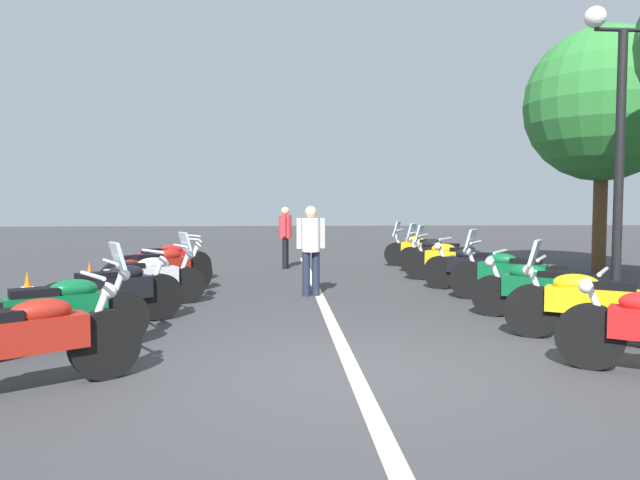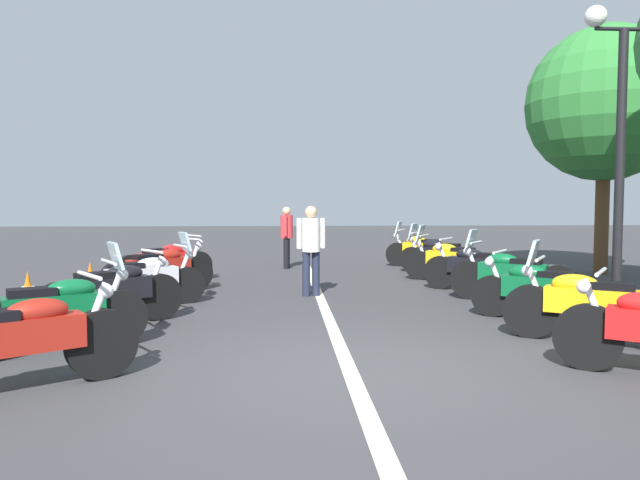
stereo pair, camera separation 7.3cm
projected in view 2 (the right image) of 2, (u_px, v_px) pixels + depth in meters
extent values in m
plane|color=#38383A|center=(351.00, 374.00, 5.65)|extent=(80.00, 80.00, 0.00)
cube|color=beige|center=(323.00, 305.00, 9.52)|extent=(16.93, 0.16, 0.01)
cylinder|color=black|center=(102.00, 344.00, 5.49)|extent=(0.50, 0.62, 0.66)
cube|color=maroon|center=(16.00, 336.00, 5.02)|extent=(0.87, 1.07, 0.30)
ellipsoid|color=maroon|center=(38.00, 311.00, 5.12)|extent=(0.51, 0.58, 0.22)
cylinder|color=silver|center=(95.00, 313.00, 5.44)|extent=(0.22, 0.28, 0.58)
cylinder|color=silver|center=(89.00, 275.00, 5.39)|extent=(0.53, 0.39, 0.04)
sphere|color=silver|center=(106.00, 291.00, 5.49)|extent=(0.14, 0.14, 0.14)
cylinder|color=black|center=(119.00, 318.00, 6.80)|extent=(0.44, 0.64, 0.65)
cube|color=#0C592D|center=(55.00, 308.00, 6.41)|extent=(0.76, 1.05, 0.30)
ellipsoid|color=#0C592D|center=(72.00, 289.00, 6.50)|extent=(0.48, 0.58, 0.22)
cube|color=black|center=(32.00, 294.00, 6.28)|extent=(0.46, 0.55, 0.12)
cylinder|color=silver|center=(113.00, 293.00, 6.75)|extent=(0.20, 0.29, 0.58)
cylinder|color=silver|center=(109.00, 262.00, 6.71)|extent=(0.56, 0.34, 0.04)
sphere|color=silver|center=(122.00, 275.00, 6.80)|extent=(0.14, 0.14, 0.14)
cylinder|color=silver|center=(12.00, 334.00, 6.36)|extent=(0.34, 0.52, 0.08)
cube|color=silver|center=(116.00, 256.00, 6.74)|extent=(0.37, 0.28, 0.32)
cylinder|color=black|center=(159.00, 297.00, 8.32)|extent=(0.52, 0.61, 0.66)
cylinder|color=black|center=(59.00, 308.00, 7.41)|extent=(0.52, 0.61, 0.66)
cube|color=black|center=(112.00, 289.00, 7.85)|extent=(0.86, 0.99, 0.30)
ellipsoid|color=black|center=(124.00, 273.00, 7.96)|extent=(0.53, 0.57, 0.22)
cube|color=black|center=(95.00, 277.00, 7.69)|extent=(0.50, 0.54, 0.12)
cylinder|color=silver|center=(155.00, 276.00, 8.26)|extent=(0.23, 0.27, 0.58)
cylinder|color=silver|center=(152.00, 251.00, 8.21)|extent=(0.51, 0.41, 0.04)
sphere|color=silver|center=(162.00, 262.00, 8.32)|extent=(0.14, 0.14, 0.14)
cylinder|color=silver|center=(76.00, 311.00, 7.73)|extent=(0.40, 0.48, 0.08)
cylinder|color=black|center=(187.00, 285.00, 9.74)|extent=(0.41, 0.61, 0.61)
cylinder|color=black|center=(94.00, 292.00, 8.96)|extent=(0.41, 0.61, 0.61)
cube|color=silver|center=(142.00, 277.00, 9.34)|extent=(0.78, 1.12, 0.30)
ellipsoid|color=silver|center=(153.00, 264.00, 9.42)|extent=(0.47, 0.58, 0.22)
cube|color=black|center=(128.00, 267.00, 9.21)|extent=(0.46, 0.55, 0.12)
cylinder|color=silver|center=(183.00, 267.00, 9.69)|extent=(0.20, 0.29, 0.58)
cylinder|color=silver|center=(180.00, 246.00, 9.65)|extent=(0.57, 0.33, 0.04)
sphere|color=silver|center=(189.00, 255.00, 9.73)|extent=(0.14, 0.14, 0.14)
cylinder|color=silver|center=(111.00, 295.00, 9.27)|extent=(0.33, 0.52, 0.08)
cube|color=silver|center=(185.00, 242.00, 9.68)|extent=(0.37, 0.28, 0.32)
cylinder|color=black|center=(196.00, 273.00, 11.21)|extent=(0.53, 0.61, 0.67)
cylinder|color=black|center=(119.00, 280.00, 10.17)|extent=(0.53, 0.61, 0.67)
cube|color=maroon|center=(159.00, 267.00, 10.68)|extent=(0.95, 1.09, 0.30)
ellipsoid|color=maroon|center=(168.00, 255.00, 10.79)|extent=(0.53, 0.57, 0.22)
cube|color=black|center=(148.00, 258.00, 10.52)|extent=(0.50, 0.54, 0.12)
cylinder|color=silver|center=(193.00, 258.00, 11.15)|extent=(0.24, 0.27, 0.58)
cylinder|color=silver|center=(191.00, 239.00, 11.10)|extent=(0.51, 0.42, 0.04)
sphere|color=silver|center=(198.00, 247.00, 11.21)|extent=(0.14, 0.14, 0.14)
cylinder|color=silver|center=(131.00, 283.00, 10.52)|extent=(0.41, 0.48, 0.08)
cylinder|color=black|center=(198.00, 266.00, 12.71)|extent=(0.49, 0.59, 0.64)
cylinder|color=black|center=(130.00, 271.00, 11.72)|extent=(0.49, 0.59, 0.64)
cube|color=red|center=(165.00, 260.00, 12.21)|extent=(0.92, 1.10, 0.30)
ellipsoid|color=red|center=(173.00, 250.00, 12.31)|extent=(0.52, 0.57, 0.22)
cube|color=black|center=(155.00, 252.00, 12.05)|extent=(0.49, 0.54, 0.12)
cylinder|color=silver|center=(196.00, 252.00, 12.65)|extent=(0.23, 0.27, 0.58)
cylinder|color=silver|center=(194.00, 236.00, 12.61)|extent=(0.52, 0.40, 0.04)
sphere|color=silver|center=(200.00, 243.00, 12.71)|extent=(0.14, 0.14, 0.14)
cylinder|color=silver|center=(141.00, 273.00, 12.06)|extent=(0.39, 0.49, 0.08)
cylinder|color=black|center=(588.00, 337.00, 5.80)|extent=(0.50, 0.62, 0.66)
cylinder|color=silver|center=(595.00, 308.00, 5.75)|extent=(0.23, 0.28, 0.58)
cylinder|color=silver|center=(601.00, 272.00, 5.70)|extent=(0.52, 0.40, 0.04)
sphere|color=silver|center=(584.00, 287.00, 5.79)|extent=(0.14, 0.14, 0.14)
cylinder|color=black|center=(530.00, 311.00, 7.21)|extent=(0.47, 0.63, 0.66)
cube|color=#EAB214|center=(591.00, 301.00, 6.87)|extent=(0.79, 1.02, 0.30)
ellipsoid|color=#EAB214|center=(575.00, 283.00, 6.95)|extent=(0.50, 0.58, 0.22)
cube|color=black|center=(612.00, 287.00, 6.76)|extent=(0.48, 0.54, 0.12)
cylinder|color=silver|center=(536.00, 287.00, 7.16)|extent=(0.21, 0.28, 0.58)
cylinder|color=silver|center=(540.00, 259.00, 7.12)|extent=(0.55, 0.37, 0.04)
sphere|color=silver|center=(527.00, 271.00, 7.20)|extent=(0.14, 0.14, 0.14)
cylinder|color=silver|center=(629.00, 331.00, 6.54)|extent=(0.36, 0.51, 0.08)
cube|color=silver|center=(533.00, 253.00, 7.15)|extent=(0.37, 0.30, 0.32)
cylinder|color=black|center=(492.00, 296.00, 8.58)|extent=(0.47, 0.57, 0.61)
cylinder|color=black|center=(592.00, 304.00, 7.85)|extent=(0.47, 0.57, 0.61)
cube|color=#0C592D|center=(540.00, 287.00, 8.21)|extent=(0.84, 0.99, 0.30)
ellipsoid|color=#0C592D|center=(527.00, 272.00, 8.29)|extent=(0.52, 0.57, 0.22)
cube|color=black|center=(557.00, 276.00, 8.08)|extent=(0.49, 0.54, 0.12)
cylinder|color=silver|center=(497.00, 276.00, 8.53)|extent=(0.23, 0.27, 0.58)
cylinder|color=silver|center=(500.00, 252.00, 8.49)|extent=(0.52, 0.40, 0.04)
sphere|color=silver|center=(489.00, 262.00, 8.58)|extent=(0.14, 0.14, 0.14)
cylinder|color=silver|center=(568.00, 311.00, 7.85)|extent=(0.39, 0.49, 0.08)
cylinder|color=black|center=(470.00, 280.00, 10.15)|extent=(0.50, 0.63, 0.67)
cylinder|color=black|center=(558.00, 286.00, 9.40)|extent=(0.50, 0.63, 0.67)
cube|color=#0C592D|center=(513.00, 272.00, 9.76)|extent=(0.86, 1.07, 0.30)
ellipsoid|color=#0C592D|center=(502.00, 260.00, 9.84)|extent=(0.51, 0.58, 0.22)
cube|color=black|center=(526.00, 262.00, 9.64)|extent=(0.49, 0.54, 0.12)
cylinder|color=silver|center=(473.00, 263.00, 10.10)|extent=(0.22, 0.28, 0.58)
cylinder|color=silver|center=(476.00, 242.00, 10.06)|extent=(0.53, 0.39, 0.04)
sphere|color=silver|center=(467.00, 251.00, 10.14)|extent=(0.14, 0.14, 0.14)
cylinder|color=silver|center=(537.00, 292.00, 9.40)|extent=(0.38, 0.50, 0.08)
cube|color=silver|center=(471.00, 238.00, 10.09)|extent=(0.36, 0.31, 0.32)
cylinder|color=black|center=(441.00, 272.00, 11.39)|extent=(0.50, 0.60, 0.65)
cylinder|color=black|center=(519.00, 278.00, 10.57)|extent=(0.50, 0.60, 0.65)
cube|color=black|center=(479.00, 265.00, 10.97)|extent=(0.91, 1.09, 0.30)
ellipsoid|color=black|center=(469.00, 254.00, 11.06)|extent=(0.52, 0.57, 0.22)
cube|color=black|center=(490.00, 256.00, 10.84)|extent=(0.49, 0.54, 0.12)
cylinder|color=silver|center=(444.00, 257.00, 11.34)|extent=(0.23, 0.27, 0.58)
cylinder|color=silver|center=(446.00, 239.00, 11.30)|extent=(0.52, 0.40, 0.04)
sphere|color=silver|center=(439.00, 247.00, 11.39)|extent=(0.14, 0.14, 0.14)
cylinder|color=silver|center=(500.00, 283.00, 10.59)|extent=(0.39, 0.49, 0.08)
cylinder|color=black|center=(420.00, 265.00, 12.81)|extent=(0.44, 0.62, 0.64)
cylinder|color=black|center=(487.00, 268.00, 12.17)|extent=(0.44, 0.62, 0.64)
cube|color=#EAB214|center=(453.00, 258.00, 12.48)|extent=(0.79, 1.10, 0.30)
ellipsoid|color=#EAB214|center=(444.00, 249.00, 12.54)|extent=(0.48, 0.58, 0.22)
cube|color=black|center=(463.00, 250.00, 12.37)|extent=(0.46, 0.55, 0.12)
cylinder|color=silver|center=(422.00, 252.00, 12.76)|extent=(0.20, 0.29, 0.58)
cylinder|color=silver|center=(424.00, 235.00, 12.72)|extent=(0.56, 0.34, 0.04)
sphere|color=silver|center=(418.00, 242.00, 12.80)|extent=(0.14, 0.14, 0.14)
cylinder|color=silver|center=(471.00, 273.00, 12.14)|extent=(0.34, 0.52, 0.08)
cube|color=silver|center=(421.00, 232.00, 12.76)|extent=(0.37, 0.28, 0.32)
cylinder|color=black|center=(412.00, 259.00, 14.32)|extent=(0.45, 0.59, 0.61)
cylinder|color=black|center=(470.00, 262.00, 13.62)|extent=(0.45, 0.59, 0.61)
cube|color=black|center=(440.00, 253.00, 13.96)|extent=(0.82, 1.06, 0.30)
ellipsoid|color=black|center=(433.00, 245.00, 14.03)|extent=(0.50, 0.58, 0.22)
cube|color=black|center=(449.00, 246.00, 13.84)|extent=(0.48, 0.54, 0.12)
cylinder|color=silver|center=(415.00, 247.00, 14.27)|extent=(0.22, 0.28, 0.58)
cylinder|color=silver|center=(416.00, 233.00, 14.23)|extent=(0.54, 0.37, 0.04)
sphere|color=silver|center=(410.00, 239.00, 14.31)|extent=(0.14, 0.14, 0.14)
cylinder|color=silver|center=(456.00, 266.00, 13.61)|extent=(0.37, 0.51, 0.08)
cube|color=silver|center=(413.00, 230.00, 14.26)|extent=(0.37, 0.30, 0.32)
cylinder|color=black|center=(398.00, 254.00, 15.64)|extent=(0.41, 0.63, 0.64)
cylinder|color=black|center=(449.00, 256.00, 15.12)|extent=(0.41, 0.63, 0.64)
cube|color=#EAB214|center=(423.00, 248.00, 15.37)|extent=(0.71, 1.05, 0.30)
ellipsoid|color=#EAB214|center=(416.00, 241.00, 15.43)|extent=(0.46, 0.58, 0.22)
cube|color=black|center=(431.00, 242.00, 15.28)|extent=(0.44, 0.55, 0.12)
cylinder|color=silver|center=(400.00, 243.00, 15.60)|extent=(0.19, 0.29, 0.58)
cylinder|color=silver|center=(401.00, 230.00, 15.57)|extent=(0.57, 0.31, 0.04)
sphere|color=silver|center=(396.00, 236.00, 15.63)|extent=(0.14, 0.14, 0.14)
cylinder|color=silver|center=(437.00, 260.00, 15.07)|extent=(0.31, 0.53, 0.08)
cube|color=silver|center=(399.00, 227.00, 15.59)|extent=(0.38, 0.27, 0.32)
cylinder|color=black|center=(620.00, 172.00, 8.90)|extent=(0.14, 0.14, 4.30)
cylinder|color=black|center=(624.00, 29.00, 8.77)|extent=(0.06, 0.90, 0.06)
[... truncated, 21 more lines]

